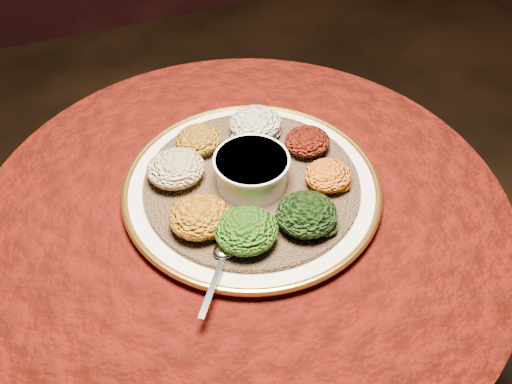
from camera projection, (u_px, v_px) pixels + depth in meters
name	position (u px, v px, depth m)	size (l,w,h in m)	color
table	(245.00, 269.00, 1.14)	(0.96, 0.96, 0.73)	black
platter	(252.00, 188.00, 1.03)	(0.58, 0.58, 0.02)	white
injera	(252.00, 184.00, 1.03)	(0.39, 0.39, 0.01)	brown
stew_bowl	(252.00, 169.00, 1.00)	(0.13, 0.13, 0.06)	silver
spoon	(224.00, 256.00, 0.90)	(0.10, 0.12, 0.01)	silver
portion_ayib	(255.00, 123.00, 1.10)	(0.10, 0.10, 0.05)	silver
portion_kitfo	(307.00, 141.00, 1.07)	(0.09, 0.08, 0.04)	black
portion_tikil	(328.00, 175.00, 1.01)	(0.08, 0.08, 0.04)	#AC690E
portion_gomen	(307.00, 214.00, 0.94)	(0.10, 0.10, 0.05)	black
portion_mixveg	(246.00, 230.00, 0.91)	(0.10, 0.10, 0.05)	#963009
portion_kik	(199.00, 217.00, 0.93)	(0.10, 0.10, 0.05)	#C17811
portion_timatim	(176.00, 168.00, 1.01)	(0.10, 0.10, 0.05)	maroon
portion_shiro	(199.00, 140.00, 1.07)	(0.09, 0.08, 0.04)	#8E6311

